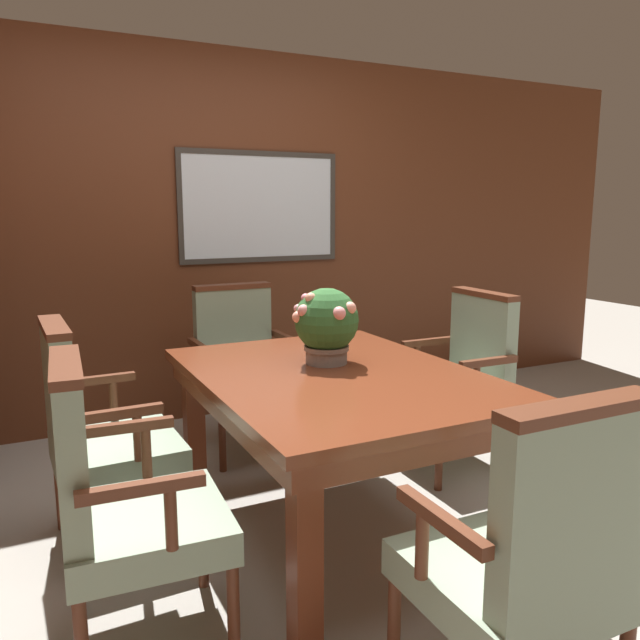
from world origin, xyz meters
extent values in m
plane|color=#A39E93|center=(0.00, 0.00, 0.00)|extent=(14.00, 14.00, 0.00)
cube|color=#5B2D19|center=(0.00, 1.90, 1.23)|extent=(7.20, 0.06, 2.45)
cube|color=white|center=(0.35, 1.86, 1.42)|extent=(1.08, 0.01, 0.68)
cube|color=#38332D|center=(0.35, 1.86, 1.78)|extent=(1.15, 0.02, 0.04)
cube|color=#38332D|center=(0.35, 1.86, 1.07)|extent=(1.15, 0.02, 0.04)
cube|color=#38332D|center=(-0.20, 1.86, 1.42)|extent=(0.04, 0.02, 0.68)
cube|color=#38332D|center=(0.91, 1.86, 1.42)|extent=(0.03, 0.02, 0.68)
cube|color=maroon|center=(-0.46, -0.59, 0.34)|extent=(0.09, 0.09, 0.69)
cube|color=maroon|center=(0.44, -0.59, 0.34)|extent=(0.09, 0.09, 0.69)
cube|color=maroon|center=(-0.46, 0.71, 0.34)|extent=(0.09, 0.09, 0.69)
cube|color=maroon|center=(0.44, 0.71, 0.34)|extent=(0.09, 0.09, 0.69)
cube|color=maroon|center=(-0.01, 0.06, 0.64)|extent=(1.05, 1.45, 0.09)
cube|color=maroon|center=(-0.01, 0.06, 0.71)|extent=(1.11, 1.51, 0.04)
cylinder|color=#562B19|center=(-0.25, 0.91, 0.17)|extent=(0.04, 0.04, 0.34)
cylinder|color=#562B19|center=(0.20, 0.91, 0.17)|extent=(0.04, 0.04, 0.34)
cylinder|color=#562B19|center=(-0.26, 1.35, 0.17)|extent=(0.04, 0.04, 0.34)
cylinder|color=#562B19|center=(0.19, 1.35, 0.17)|extent=(0.04, 0.04, 0.34)
cube|color=gray|center=(-0.03, 1.13, 0.40)|extent=(0.51, 0.51, 0.11)
cube|color=gray|center=(-0.03, 1.34, 0.70)|extent=(0.47, 0.09, 0.49)
cube|color=#562B19|center=(-0.03, 1.34, 0.96)|extent=(0.47, 0.09, 0.03)
cylinder|color=#562B19|center=(-0.29, 1.09, 0.55)|extent=(0.04, 0.04, 0.20)
cube|color=#562B19|center=(-0.29, 1.17, 0.65)|extent=(0.04, 0.35, 0.04)
cylinder|color=#562B19|center=(0.23, 1.10, 0.55)|extent=(0.04, 0.04, 0.20)
cube|color=#562B19|center=(0.23, 1.17, 0.65)|extent=(0.04, 0.35, 0.04)
cylinder|color=#562B19|center=(0.67, 0.65, 0.17)|extent=(0.04, 0.04, 0.34)
cylinder|color=#562B19|center=(0.66, 0.20, 0.17)|extent=(0.04, 0.04, 0.34)
cylinder|color=#562B19|center=(1.11, 0.64, 0.17)|extent=(0.04, 0.04, 0.34)
cylinder|color=#562B19|center=(1.10, 0.19, 0.17)|extent=(0.04, 0.04, 0.34)
cube|color=gray|center=(0.89, 0.42, 0.40)|extent=(0.51, 0.52, 0.11)
cube|color=gray|center=(1.10, 0.41, 0.70)|extent=(0.09, 0.47, 0.49)
cube|color=#562B19|center=(1.10, 0.41, 0.96)|extent=(0.10, 0.47, 0.03)
cylinder|color=#562B19|center=(0.85, 0.68, 0.55)|extent=(0.04, 0.04, 0.20)
cube|color=#562B19|center=(0.93, 0.68, 0.65)|extent=(0.35, 0.04, 0.04)
cylinder|color=#562B19|center=(0.84, 0.16, 0.55)|extent=(0.04, 0.04, 0.20)
cube|color=#562B19|center=(0.92, 0.15, 0.65)|extent=(0.35, 0.04, 0.04)
cylinder|color=#562B19|center=(-0.67, -0.52, 0.17)|extent=(0.04, 0.04, 0.34)
cylinder|color=#562B19|center=(-0.64, -0.07, 0.17)|extent=(0.04, 0.04, 0.34)
cylinder|color=#562B19|center=(-1.08, -0.05, 0.17)|extent=(0.04, 0.04, 0.34)
cube|color=gray|center=(-0.87, -0.28, 0.40)|extent=(0.53, 0.54, 0.11)
cube|color=gray|center=(-1.08, -0.27, 0.70)|extent=(0.11, 0.47, 0.49)
cube|color=#562B19|center=(-1.08, -0.27, 0.96)|extent=(0.12, 0.47, 0.03)
cylinder|color=#562B19|center=(-0.85, -0.55, 0.55)|extent=(0.04, 0.04, 0.20)
cube|color=#562B19|center=(-0.93, -0.54, 0.65)|extent=(0.35, 0.06, 0.04)
cylinder|color=#562B19|center=(-0.82, -0.02, 0.55)|extent=(0.04, 0.04, 0.20)
cube|color=#562B19|center=(-0.89, -0.02, 0.65)|extent=(0.35, 0.06, 0.04)
cylinder|color=#562B19|center=(0.19, -0.80, 0.17)|extent=(0.04, 0.04, 0.34)
cylinder|color=#562B19|center=(-0.26, -0.80, 0.17)|extent=(0.04, 0.04, 0.34)
cube|color=gray|center=(-0.03, -1.02, 0.40)|extent=(0.51, 0.51, 0.11)
cube|color=gray|center=(-0.04, -1.23, 0.70)|extent=(0.47, 0.08, 0.49)
cube|color=#562B19|center=(-0.04, -1.23, 0.96)|extent=(0.47, 0.09, 0.03)
cylinder|color=#562B19|center=(0.23, -0.98, 0.55)|extent=(0.04, 0.04, 0.20)
cube|color=#562B19|center=(0.23, -1.06, 0.65)|extent=(0.04, 0.35, 0.04)
cylinder|color=#562B19|center=(-0.30, -0.98, 0.55)|extent=(0.04, 0.04, 0.20)
cube|color=#562B19|center=(-0.30, -1.05, 0.65)|extent=(0.04, 0.35, 0.04)
cylinder|color=#562B19|center=(-0.64, 0.19, 0.17)|extent=(0.04, 0.04, 0.34)
cylinder|color=#562B19|center=(-0.65, 0.64, 0.17)|extent=(0.04, 0.04, 0.34)
cylinder|color=#562B19|center=(-1.08, 0.18, 0.17)|extent=(0.04, 0.04, 0.34)
cylinder|color=#562B19|center=(-1.09, 0.63, 0.17)|extent=(0.04, 0.04, 0.34)
cube|color=gray|center=(-0.86, 0.41, 0.40)|extent=(0.51, 0.52, 0.11)
cube|color=gray|center=(-1.07, 0.40, 0.70)|extent=(0.09, 0.47, 0.49)
cube|color=#562B19|center=(-1.07, 0.40, 0.96)|extent=(0.10, 0.47, 0.03)
cylinder|color=#562B19|center=(-0.82, 0.15, 0.55)|extent=(0.04, 0.04, 0.20)
cube|color=#562B19|center=(-0.89, 0.15, 0.65)|extent=(0.35, 0.04, 0.04)
cylinder|color=#562B19|center=(-0.83, 0.67, 0.55)|extent=(0.04, 0.04, 0.20)
cube|color=#562B19|center=(-0.91, 0.67, 0.65)|extent=(0.35, 0.04, 0.04)
cylinder|color=gray|center=(0.03, 0.22, 0.77)|extent=(0.19, 0.19, 0.08)
cylinder|color=gray|center=(0.03, 0.22, 0.80)|extent=(0.20, 0.20, 0.02)
sphere|color=#2D602D|center=(0.03, 0.22, 0.93)|extent=(0.29, 0.29, 0.29)
sphere|color=pink|center=(-0.08, 0.28, 0.98)|extent=(0.04, 0.04, 0.04)
sphere|color=pink|center=(-0.09, 0.20, 0.98)|extent=(0.05, 0.05, 0.05)
sphere|color=#FBA289|center=(-0.10, 0.23, 0.95)|extent=(0.05, 0.05, 0.05)
sphere|color=#EFA685|center=(-0.05, 0.20, 1.03)|extent=(0.05, 0.05, 0.05)
sphere|color=pink|center=(0.03, 0.09, 0.98)|extent=(0.06, 0.06, 0.06)
sphere|color=#F6A48D|center=(0.09, 0.11, 0.99)|extent=(0.05, 0.05, 0.05)
sphere|color=pink|center=(-0.05, 0.26, 1.03)|extent=(0.04, 0.04, 0.04)
sphere|color=pink|center=(0.08, 0.32, 1.01)|extent=(0.05, 0.05, 0.05)
sphere|color=#F78D81|center=(0.10, 0.34, 0.93)|extent=(0.04, 0.04, 0.04)
camera|label=1|loc=(-1.20, -2.21, 1.41)|focal=35.00mm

